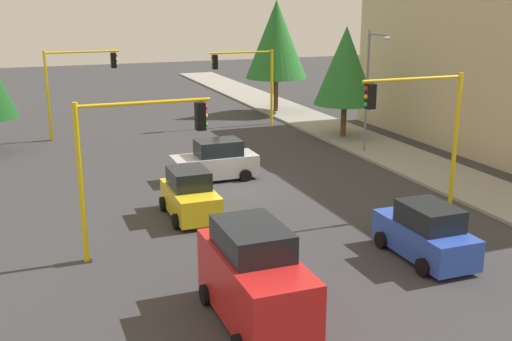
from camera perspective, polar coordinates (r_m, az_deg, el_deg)
ground_plane at (r=29.30m, az=-1.80°, el=-1.73°), size 120.00×120.00×0.00m
sidewalk_kerb at (r=38.05m, az=10.78°, el=2.18°), size 80.00×4.00×0.15m
lane_arrow_near at (r=18.33m, az=1.21°, el=-12.77°), size 2.40×1.10×1.10m
traffic_signal_far_left at (r=43.34m, az=-0.86°, el=8.98°), size 0.36×4.59×5.25m
traffic_signal_far_right at (r=40.87m, az=-16.10°, el=8.30°), size 0.36×4.59×5.59m
traffic_signal_near_right at (r=21.29m, az=-11.05°, el=2.20°), size 0.36×4.59×5.49m
traffic_signal_near_left at (r=25.67m, az=14.86°, el=4.71°), size 0.36×4.59×5.81m
street_lamp_curbside at (r=35.46m, az=10.49°, el=8.25°), size 2.15×0.28×7.00m
tree_roadside_mid at (r=39.60m, az=8.21°, el=9.47°), size 3.86×3.86×7.04m
tree_roadside_far at (r=48.28m, az=1.88°, el=11.91°), size 4.68×4.68×8.57m
delivery_van_red at (r=17.28m, az=-0.14°, el=-9.89°), size 4.80×2.22×2.77m
car_silver at (r=30.76m, az=-3.73°, el=0.83°), size 2.04×4.16×1.98m
car_blue at (r=22.22m, az=15.26°, el=-5.59°), size 4.04×2.03×1.98m
car_yellow at (r=25.60m, az=-6.07°, el=-2.29°), size 3.68×2.01×1.98m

